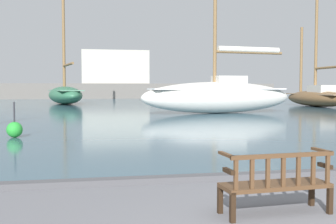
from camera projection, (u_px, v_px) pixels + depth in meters
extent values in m
cube|color=#385666|center=(112.00, 103.00, 47.75)|extent=(100.00, 80.00, 0.08)
cube|color=#4C4C50|center=(228.00, 177.00, 8.39)|extent=(40.00, 0.30, 0.12)
cube|color=black|center=(220.00, 199.00, 6.15)|extent=(0.07, 0.07, 0.42)
cube|color=black|center=(312.00, 192.00, 6.55)|extent=(0.07, 0.07, 0.42)
cube|color=black|center=(233.00, 208.00, 5.72)|extent=(0.07, 0.07, 0.42)
cube|color=black|center=(330.00, 200.00, 6.12)|extent=(0.07, 0.07, 0.42)
cube|color=#4C331E|center=(275.00, 185.00, 6.12)|extent=(1.63, 0.64, 0.06)
cube|color=#4C331E|center=(283.00, 156.00, 5.88)|extent=(1.60, 0.17, 0.06)
cube|color=#4C331E|center=(236.00, 175.00, 5.71)|extent=(0.06, 0.04, 0.41)
cube|color=#4C331E|center=(252.00, 174.00, 5.77)|extent=(0.06, 0.04, 0.41)
cube|color=#4C331E|center=(268.00, 173.00, 5.83)|extent=(0.06, 0.04, 0.41)
cube|color=#4C331E|center=(283.00, 172.00, 5.90)|extent=(0.06, 0.04, 0.41)
cube|color=#4C331E|center=(298.00, 171.00, 5.96)|extent=(0.06, 0.04, 0.41)
cube|color=#4C331E|center=(313.00, 170.00, 6.02)|extent=(0.06, 0.04, 0.41)
cube|color=#4C331E|center=(328.00, 170.00, 6.08)|extent=(0.06, 0.04, 0.41)
cube|color=black|center=(229.00, 171.00, 5.82)|extent=(0.08, 0.30, 0.06)
cube|color=#4C331E|center=(226.00, 155.00, 5.89)|extent=(0.09, 0.47, 0.04)
cube|color=black|center=(325.00, 166.00, 6.22)|extent=(0.08, 0.30, 0.06)
cube|color=#4C331E|center=(322.00, 150.00, 6.29)|extent=(0.09, 0.47, 0.04)
ellipsoid|color=brown|center=(316.00, 99.00, 38.55)|extent=(2.73, 9.94, 1.45)
cube|color=#997A5B|center=(316.00, 94.00, 38.52)|extent=(2.06, 8.74, 0.08)
cube|color=beige|center=(321.00, 90.00, 37.77)|extent=(1.47, 2.47, 0.79)
cylinder|color=brown|center=(316.00, 41.00, 38.48)|extent=(0.26, 0.26, 9.61)
cylinder|color=brown|center=(327.00, 68.00, 36.78)|extent=(0.25, 3.77, 0.21)
cylinder|color=brown|center=(301.00, 60.00, 41.25)|extent=(0.26, 0.26, 6.46)
ellipsoid|color=#2D6647|center=(65.00, 95.00, 44.45)|extent=(5.20, 11.35, 1.85)
cube|color=#5B9375|center=(65.00, 90.00, 44.42)|extent=(4.18, 9.90, 0.08)
cylinder|color=brown|center=(64.00, 37.00, 44.35)|extent=(0.31, 0.31, 11.08)
cylinder|color=brown|center=(68.00, 65.00, 42.02)|extent=(1.32, 5.37, 0.25)
cylinder|color=brown|center=(57.00, 90.00, 50.30)|extent=(0.59, 1.79, 0.25)
ellipsoid|color=silver|center=(218.00, 98.00, 28.66)|extent=(11.13, 3.84, 2.13)
cube|color=white|center=(218.00, 89.00, 28.62)|extent=(9.75, 3.07, 0.08)
cube|color=beige|center=(229.00, 82.00, 28.85)|extent=(2.32, 1.61, 0.85)
cylinder|color=brown|center=(249.00, 52.00, 29.21)|extent=(5.19, 0.88, 0.19)
cylinder|color=silver|center=(249.00, 50.00, 29.20)|extent=(4.70, 1.00, 0.39)
sphere|color=green|center=(15.00, 130.00, 14.77)|extent=(0.55, 0.55, 0.55)
cylinder|color=#2D2D33|center=(14.00, 112.00, 14.73)|extent=(0.06, 0.06, 0.70)
cube|color=#66605B|center=(105.00, 91.00, 65.43)|extent=(55.23, 2.40, 2.43)
cube|color=#B7B2A3|center=(116.00, 67.00, 65.53)|extent=(10.38, 2.00, 5.17)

